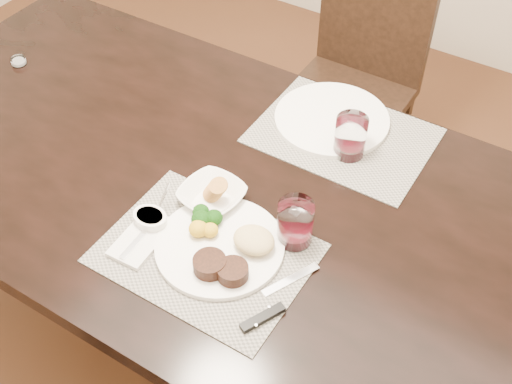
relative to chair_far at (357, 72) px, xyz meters
The scene contains 14 objects.
ground_plane 1.06m from the chair_far, 90.00° to the right, with size 4.50×4.50×0.00m, color #442616.
dining_table 0.95m from the chair_far, 90.00° to the right, with size 2.00×1.00×0.75m.
chair_far is the anchor object (origin of this frame).
placemat_near 1.17m from the chair_far, 83.16° to the right, with size 0.46×0.34×0.00m, color gray.
placemat_far 0.70m from the chair_far, 70.27° to the right, with size 0.46×0.34×0.00m, color gray.
dinner_plate 1.16m from the chair_far, 81.35° to the right, with size 0.29×0.29×0.05m.
napkin_fork 1.21m from the chair_far, 90.41° to the right, with size 0.10×0.16×0.02m.
steak_knife 1.26m from the chair_far, 74.24° to the right, with size 0.08×0.24×0.01m.
cracker_bowl 1.04m from the chair_far, 86.65° to the right, with size 0.16×0.16×0.07m.
sauce_ramekin 1.17m from the chair_far, 91.04° to the right, with size 0.08×0.13×0.07m.
wine_glass_near 1.08m from the chair_far, 74.01° to the right, with size 0.08×0.08×0.11m.
far_plate 0.65m from the chair_far, 73.91° to the right, with size 0.31×0.31×0.01m, color white.
wine_glass_far 0.78m from the chair_far, 68.58° to the right, with size 0.08×0.08×0.11m.
salt_cellar 1.16m from the chair_far, 132.70° to the right, with size 0.05×0.05×0.02m.
Camera 1 is at (0.71, -0.91, 1.89)m, focal length 45.00 mm.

